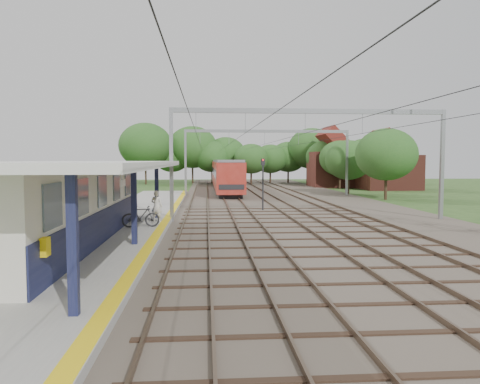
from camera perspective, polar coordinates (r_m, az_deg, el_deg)
name	(u,v)px	position (r m, az deg, el deg)	size (l,w,h in m)	color
ground	(304,289)	(14.42, 7.82, -11.59)	(160.00, 160.00, 0.00)	#2D4C1E
ballast_bed	(279,200)	(44.29, 4.81, -1.02)	(18.00, 90.00, 0.10)	#473D33
platform	(128,223)	(28.20, -13.53, -3.68)	(5.00, 52.00, 0.35)	gray
yellow_stripe	(166,219)	(27.90, -8.96, -3.32)	(0.45, 52.00, 0.01)	yellow
station_building	(68,202)	(21.50, -20.26, -1.13)	(3.41, 18.00, 3.40)	beige
canopy	(87,165)	(20.18, -18.13, 3.15)	(6.40, 20.00, 3.44)	#121538
rail_tracks	(253,199)	(43.96, 1.59, -0.88)	(11.80, 88.00, 0.15)	brown
catenary_system	(281,140)	(39.41, 5.05, 6.32)	(17.22, 88.00, 7.00)	gray
tree_band	(250,153)	(71.04, 1.27, 4.78)	(31.72, 30.88, 8.82)	#382619
house_near	(389,167)	(64.21, 17.70, 2.96)	(7.00, 6.12, 7.89)	brown
house_far	(338,164)	(68.26, 11.92, 3.31)	(8.00, 6.12, 8.66)	brown
person	(157,206)	(26.91, -10.13, -1.70)	(0.65, 0.43, 1.78)	silver
bicycle	(141,216)	(24.90, -12.01, -2.90)	(0.54, 1.93, 1.16)	black
train	(224,173)	(61.99, -1.96, 2.30)	(2.88, 35.81, 3.78)	black
signal_post	(263,179)	(35.05, 2.81, 1.56)	(0.30, 0.27, 3.96)	black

